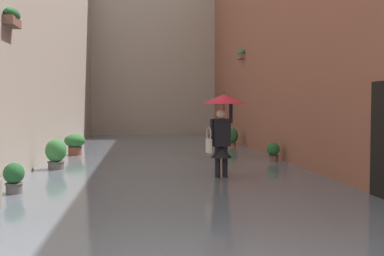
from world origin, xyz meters
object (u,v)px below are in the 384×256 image
(potted_plant_near_left, at_px, (273,153))
(potted_plant_far_right, at_px, (75,144))
(person_wading, at_px, (223,119))
(potted_plant_mid_left, at_px, (232,137))
(potted_plant_mid_right, at_px, (14,179))
(potted_plant_near_right, at_px, (56,155))

(potted_plant_near_left, distance_m, potted_plant_far_right, 6.60)
(person_wading, height_order, potted_plant_mid_left, person_wading)
(person_wading, bearing_deg, potted_plant_far_right, -53.28)
(potted_plant_near_left, height_order, potted_plant_mid_right, potted_plant_mid_right)
(potted_plant_mid_left, distance_m, potted_plant_mid_right, 11.55)
(person_wading, relative_size, potted_plant_near_left, 3.10)
(potted_plant_near_left, bearing_deg, potted_plant_mid_left, -88.02)
(potted_plant_near_right, xyz_separation_m, potted_plant_mid_left, (-5.94, -6.43, -0.01))
(potted_plant_near_left, relative_size, potted_plant_far_right, 0.82)
(person_wading, xyz_separation_m, potted_plant_mid_left, (-1.89, -8.28, -0.98))
(person_wading, distance_m, potted_plant_far_right, 6.85)
(person_wading, height_order, potted_plant_far_right, person_wading)
(potted_plant_far_right, height_order, potted_plant_mid_left, potted_plant_mid_left)
(potted_plant_near_left, xyz_separation_m, potted_plant_far_right, (6.13, -2.44, 0.12))
(person_wading, bearing_deg, potted_plant_near_right, -24.58)
(person_wading, xyz_separation_m, potted_plant_far_right, (4.06, -5.44, -0.97))
(potted_plant_near_left, distance_m, potted_plant_mid_left, 5.28)
(person_wading, bearing_deg, potted_plant_near_left, -124.67)
(potted_plant_far_right, relative_size, potted_plant_near_right, 0.91)
(person_wading, height_order, potted_plant_near_left, person_wading)
(person_wading, distance_m, potted_plant_mid_right, 4.61)
(potted_plant_near_right, distance_m, potted_plant_mid_right, 3.37)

